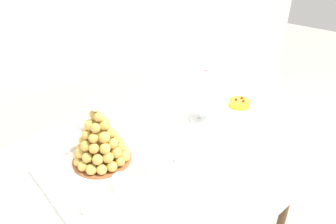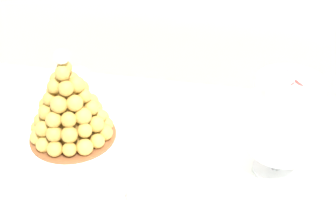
{
  "view_description": "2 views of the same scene",
  "coord_description": "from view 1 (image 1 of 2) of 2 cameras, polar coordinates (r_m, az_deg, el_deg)",
  "views": [
    {
      "loc": [
        -0.68,
        -0.81,
        1.53
      ],
      "look_at": [
        -0.03,
        -0.05,
        0.98
      ],
      "focal_mm": 31.97,
      "sensor_mm": 36.0,
      "label": 1
    },
    {
      "loc": [
        0.16,
        -0.77,
        1.49
      ],
      "look_at": [
        -0.0,
        0.03,
        0.93
      ],
      "focal_mm": 45.43,
      "sensor_mm": 36.0,
      "label": 2
    }
  ],
  "objects": [
    {
      "name": "backdrop_wall",
      "position": [
        1.82,
        -19.44,
        18.58
      ],
      "size": [
        4.8,
        0.1,
        2.5
      ],
      "primitive_type": "cube",
      "color": "silver",
      "rests_on": "ground_plane"
    },
    {
      "name": "dessert_cup_mid_right",
      "position": [
        1.17,
        2.17,
        -7.86
      ],
      "size": [
        0.05,
        0.05,
        0.06
      ],
      "color": "silver",
      "rests_on": "serving_tray"
    },
    {
      "name": "macaron_goblet",
      "position": [
        1.4,
        6.32,
        4.19
      ],
      "size": [
        0.15,
        0.15,
        0.27
      ],
      "color": "white",
      "rests_on": "buffet_table"
    },
    {
      "name": "buffet_table",
      "position": [
        1.35,
        -0.58,
        -9.58
      ],
      "size": [
        1.38,
        0.85,
        0.79
      ],
      "color": "brown",
      "rests_on": "ground_plane"
    },
    {
      "name": "serving_tray",
      "position": [
        1.17,
        -8.99,
        -10.19
      ],
      "size": [
        0.55,
        0.43,
        0.02
      ],
      "color": "white",
      "rests_on": "buffet_table"
    },
    {
      "name": "wine_glass",
      "position": [
        1.22,
        -15.62,
        -2.52
      ],
      "size": [
        0.07,
        0.07,
        0.16
      ],
      "color": "silver",
      "rests_on": "buffet_table"
    },
    {
      "name": "dessert_cup_mid_left",
      "position": [
        1.05,
        -8.86,
        -13.47
      ],
      "size": [
        0.06,
        0.06,
        0.06
      ],
      "color": "silver",
      "rests_on": "serving_tray"
    },
    {
      "name": "fruit_tart_plate",
      "position": [
        1.61,
        13.48,
        1.39
      ],
      "size": [
        0.2,
        0.2,
        0.05
      ],
      "color": "white",
      "rests_on": "buffet_table"
    },
    {
      "name": "croquembouche",
      "position": [
        1.15,
        -12.87,
        -5.18
      ],
      "size": [
        0.23,
        0.23,
        0.25
      ],
      "color": "brown",
      "rests_on": "serving_tray"
    },
    {
      "name": "dessert_cup_centre",
      "position": [
        1.1,
        -2.94,
        -10.64
      ],
      "size": [
        0.05,
        0.05,
        0.06
      ],
      "color": "silver",
      "rests_on": "serving_tray"
    },
    {
      "name": "dessert_cup_left",
      "position": [
        1.0,
        -14.84,
        -16.54
      ],
      "size": [
        0.05,
        0.05,
        0.06
      ],
      "color": "silver",
      "rests_on": "serving_tray"
    }
  ]
}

